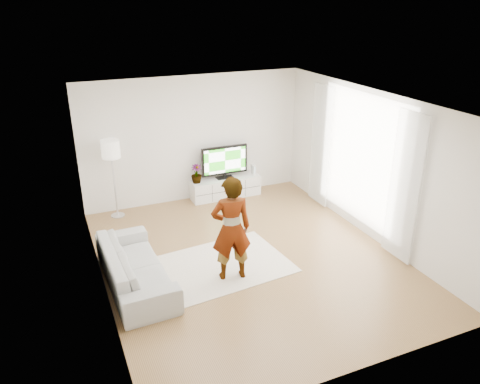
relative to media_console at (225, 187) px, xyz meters
name	(u,v)px	position (x,y,z in m)	size (l,w,h in m)	color
floor	(249,258)	(-0.63, -2.76, -0.23)	(6.00, 6.00, 0.00)	#9C7746
ceiling	(251,102)	(-0.63, -2.76, 2.57)	(6.00, 6.00, 0.00)	white
wall_left	(96,211)	(-3.13, -2.76, 1.17)	(0.02, 6.00, 2.80)	silver
wall_right	(372,166)	(1.87, -2.76, 1.17)	(0.02, 6.00, 2.80)	silver
wall_back	(194,139)	(-0.63, 0.24, 1.17)	(5.00, 0.02, 2.80)	silver
wall_front	(360,278)	(-0.63, -5.76, 1.17)	(5.00, 0.02, 2.80)	silver
window	(361,159)	(1.85, -2.46, 1.22)	(0.01, 2.60, 2.50)	white
curtain_near	(404,188)	(1.77, -3.76, 1.12)	(0.04, 0.70, 2.60)	white
curtain_far	(321,146)	(1.77, -1.16, 1.12)	(0.04, 0.70, 2.60)	white
media_console	(225,187)	(0.00, 0.00, 0.00)	(1.62, 0.46, 0.46)	silver
television	(225,161)	(0.00, 0.03, 0.64)	(1.09, 0.21, 0.76)	black
game_console	(253,169)	(0.71, 0.00, 0.34)	(0.06, 0.17, 0.23)	white
potted_plant	(196,174)	(-0.69, 0.00, 0.44)	(0.24, 0.24, 0.43)	#3F7238
rug	(221,265)	(-1.19, -2.80, -0.22)	(2.28, 1.64, 0.01)	#F1E2CD
player	(231,229)	(-1.15, -3.19, 0.67)	(0.65, 0.43, 1.78)	#334772
sofa	(135,266)	(-2.65, -2.76, 0.10)	(2.25, 0.88, 0.66)	#B8B8B3
floor_lamp	(111,153)	(-2.49, -0.06, 1.19)	(0.37, 0.37, 1.67)	silver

